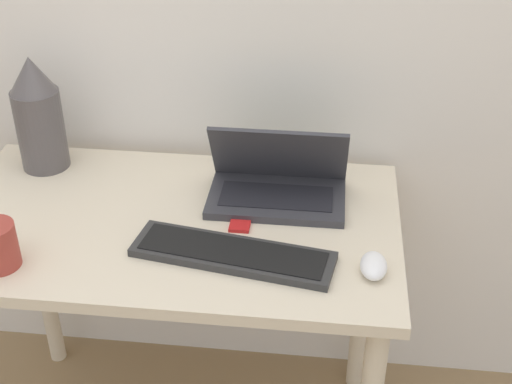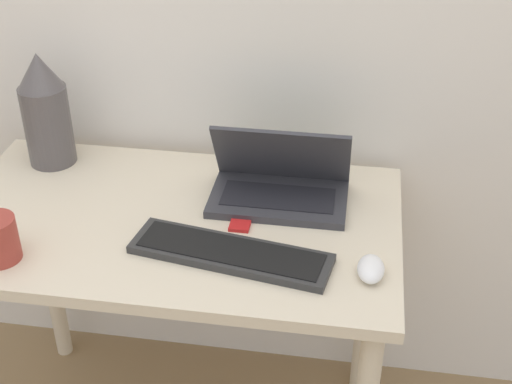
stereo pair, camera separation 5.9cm
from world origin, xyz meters
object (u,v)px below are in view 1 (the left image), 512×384
at_px(mp3_player, 240,224).
at_px(mouse, 374,266).
at_px(keyboard, 233,254).
at_px(laptop, 278,183).
at_px(vase, 38,115).

bearing_deg(mp3_player, mouse, -25.07).
distance_m(keyboard, mp3_player, 0.12).
height_order(laptop, keyboard, laptop).
relative_size(laptop, keyboard, 0.73).
bearing_deg(mp3_player, laptop, 60.02).
bearing_deg(mouse, mp3_player, 154.93).
xyz_separation_m(mouse, vase, (-0.87, 0.37, 0.13)).
bearing_deg(keyboard, vase, 148.03).
height_order(keyboard, vase, vase).
height_order(mouse, vase, vase).
bearing_deg(mouse, vase, 156.98).
distance_m(laptop, keyboard, 0.27).
bearing_deg(mouse, laptop, 129.98).
distance_m(mouse, mp3_player, 0.34).
height_order(laptop, mp3_player, laptop).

